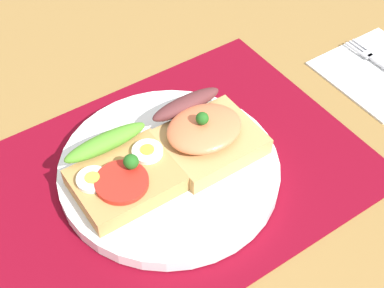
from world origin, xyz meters
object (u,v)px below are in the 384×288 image
object	(u,v)px
sandwich_egg_tomato	(124,175)
sandwich_salmon	(206,134)
plate	(169,170)
fork	(383,65)
napkin	(381,71)

from	to	relation	value
sandwich_egg_tomato	sandwich_salmon	bearing A→B (deg)	-1.82
plate	sandwich_egg_tomato	distance (cm)	5.66
fork	sandwich_egg_tomato	bearing A→B (deg)	178.63
sandwich_egg_tomato	fork	size ratio (longest dim) A/B	0.81
napkin	plate	bearing A→B (deg)	178.46
plate	sandwich_salmon	xyz separation A→B (cm)	(4.92, 0.08, 2.72)
sandwich_egg_tomato	plate	bearing A→B (deg)	-4.41
plate	sandwich_egg_tomato	world-z (taller)	sandwich_egg_tomato
napkin	sandwich_salmon	bearing A→B (deg)	178.03
plate	napkin	bearing A→B (deg)	-1.54
plate	napkin	size ratio (longest dim) A/B	1.72
sandwich_salmon	fork	xyz separation A→B (cm)	(28.21, -0.60, -3.05)
sandwich_salmon	napkin	world-z (taller)	sandwich_salmon
sandwich_salmon	napkin	distance (cm)	27.79
plate	sandwich_salmon	size ratio (longest dim) A/B	2.32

